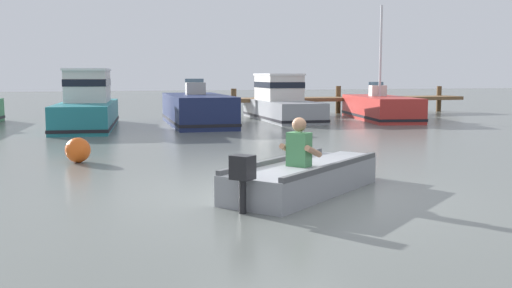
{
  "coord_description": "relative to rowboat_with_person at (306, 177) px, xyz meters",
  "views": [
    {
      "loc": [
        -2.82,
        -8.56,
        1.84
      ],
      "look_at": [
        0.2,
        2.0,
        0.55
      ],
      "focal_mm": 41.77,
      "sensor_mm": 36.0,
      "label": 1
    }
  ],
  "objects": [
    {
      "name": "wooden_dock",
      "position": [
        8.25,
        16.81,
        0.45
      ],
      "size": [
        11.7,
        1.64,
        1.29
      ],
      "color": "brown",
      "rests_on": "ground"
    },
    {
      "name": "moored_boat_red",
      "position": [
        8.3,
        13.36,
        0.21
      ],
      "size": [
        2.79,
        5.82,
        4.61
      ],
      "color": "#B72D28",
      "rests_on": "ground"
    },
    {
      "name": "ground_plane",
      "position": [
        -0.45,
        -0.04,
        -0.25
      ],
      "size": [
        120.0,
        120.0,
        0.0
      ],
      "primitive_type": "plane",
      "color": "slate"
    },
    {
      "name": "moored_boat_teal",
      "position": [
        -3.22,
        12.81,
        0.5
      ],
      "size": [
        2.42,
        6.24,
        2.04
      ],
      "color": "#1E727A",
      "rests_on": "ground"
    },
    {
      "name": "mooring_buoy",
      "position": [
        -3.46,
        4.3,
        0.01
      ],
      "size": [
        0.52,
        0.52,
        0.52
      ],
      "primitive_type": "sphere",
      "color": "#E55919",
      "rests_on": "ground"
    },
    {
      "name": "rowboat_with_person",
      "position": [
        0.0,
        0.0,
        0.0
      ],
      "size": [
        3.2,
        2.9,
        1.19
      ],
      "color": "gray",
      "rests_on": "ground"
    },
    {
      "name": "moored_boat_grey",
      "position": [
        4.4,
        14.52,
        0.44
      ],
      "size": [
        1.96,
        5.8,
        1.87
      ],
      "color": "gray",
      "rests_on": "ground"
    },
    {
      "name": "moored_boat_navy",
      "position": [
        0.64,
        12.86,
        0.28
      ],
      "size": [
        2.21,
        5.7,
        1.68
      ],
      "color": "#19234C",
      "rests_on": "ground"
    }
  ]
}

